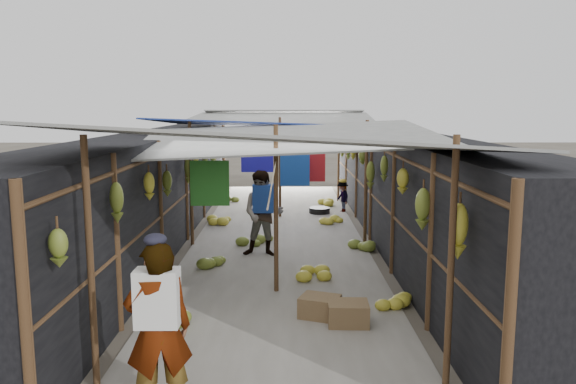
{
  "coord_description": "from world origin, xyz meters",
  "views": [
    {
      "loc": [
        0.15,
        -5.42,
        2.87
      ],
      "look_at": [
        0.19,
        5.18,
        1.25
      ],
      "focal_mm": 35.0,
      "sensor_mm": 36.0,
      "label": 1
    }
  ],
  "objects_px": {
    "vendor_seated": "(343,197)",
    "shopper_blue": "(263,214)",
    "black_basin": "(319,211)",
    "crate_near": "(348,314)",
    "vendor_elderly": "(158,329)"
  },
  "relations": [
    {
      "from": "vendor_elderly",
      "to": "crate_near",
      "type": "bearing_deg",
      "value": -149.81
    },
    {
      "from": "crate_near",
      "to": "shopper_blue",
      "type": "bearing_deg",
      "value": 111.81
    },
    {
      "from": "black_basin",
      "to": "vendor_elderly",
      "type": "bearing_deg",
      "value": -101.81
    },
    {
      "from": "black_basin",
      "to": "vendor_seated",
      "type": "xyz_separation_m",
      "value": [
        0.64,
        0.21,
        0.34
      ]
    },
    {
      "from": "crate_near",
      "to": "black_basin",
      "type": "bearing_deg",
      "value": 91.45
    },
    {
      "from": "shopper_blue",
      "to": "vendor_seated",
      "type": "xyz_separation_m",
      "value": [
        1.98,
        4.53,
        -0.4
      ]
    },
    {
      "from": "vendor_seated",
      "to": "shopper_blue",
      "type": "bearing_deg",
      "value": -44.08
    },
    {
      "from": "black_basin",
      "to": "crate_near",
      "type": "bearing_deg",
      "value": -90.65
    },
    {
      "from": "crate_near",
      "to": "vendor_elderly",
      "type": "xyz_separation_m",
      "value": [
        -2.0,
        -2.14,
        0.68
      ]
    },
    {
      "from": "black_basin",
      "to": "shopper_blue",
      "type": "bearing_deg",
      "value": -107.25
    },
    {
      "from": "black_basin",
      "to": "vendor_elderly",
      "type": "distance_m",
      "value": 10.22
    },
    {
      "from": "shopper_blue",
      "to": "vendor_seated",
      "type": "bearing_deg",
      "value": 72.88
    },
    {
      "from": "black_basin",
      "to": "vendor_elderly",
      "type": "xyz_separation_m",
      "value": [
        -2.09,
        -9.97,
        0.75
      ]
    },
    {
      "from": "shopper_blue",
      "to": "vendor_seated",
      "type": "height_order",
      "value": "shopper_blue"
    },
    {
      "from": "vendor_elderly",
      "to": "shopper_blue",
      "type": "distance_m",
      "value": 5.7
    }
  ]
}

